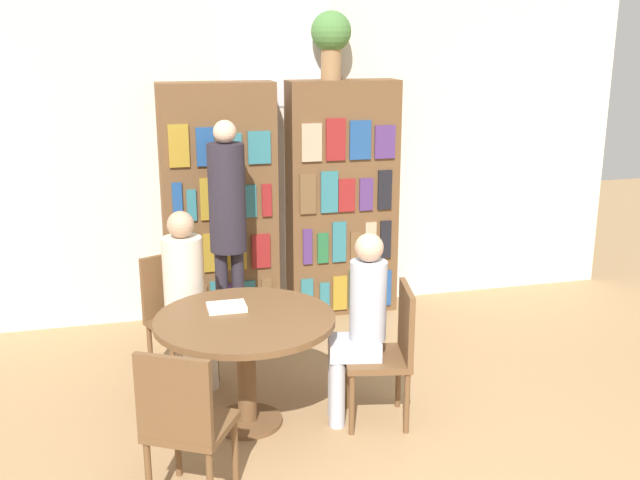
% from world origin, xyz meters
% --- Properties ---
extents(wall_back, '(6.40, 0.07, 3.00)m').
position_xyz_m(wall_back, '(0.00, 3.45, 1.51)').
color(wall_back, beige).
rests_on(wall_back, ground_plane).
extents(bookshelf_left, '(0.94, 0.34, 2.02)m').
position_xyz_m(bookshelf_left, '(-0.53, 3.26, 1.01)').
color(bookshelf_left, brown).
rests_on(bookshelf_left, ground_plane).
extents(bookshelf_right, '(0.94, 0.34, 2.02)m').
position_xyz_m(bookshelf_right, '(0.53, 3.26, 1.01)').
color(bookshelf_right, brown).
rests_on(bookshelf_right, ground_plane).
extents(flower_vase, '(0.33, 0.33, 0.55)m').
position_xyz_m(flower_vase, '(0.43, 3.26, 2.37)').
color(flower_vase, '#997047').
rests_on(flower_vase, bookshelf_right).
extents(reading_table, '(1.11, 1.11, 0.72)m').
position_xyz_m(reading_table, '(-0.62, 1.44, 0.59)').
color(reading_table, brown).
rests_on(reading_table, ground_plane).
extents(chair_near_camera, '(0.55, 0.55, 0.89)m').
position_xyz_m(chair_near_camera, '(-1.06, 0.66, 0.50)').
color(chair_near_camera, brown).
rests_on(chair_near_camera, ground_plane).
extents(chair_left_side, '(0.53, 0.53, 0.89)m').
position_xyz_m(chair_left_side, '(-0.99, 2.25, 0.50)').
color(chair_left_side, brown).
rests_on(chair_left_side, ground_plane).
extents(chair_far_side, '(0.47, 0.47, 0.89)m').
position_xyz_m(chair_far_side, '(0.26, 1.26, 0.50)').
color(chair_far_side, brown).
rests_on(chair_far_side, ground_plane).
extents(seated_reader_left, '(0.38, 0.41, 1.25)m').
position_xyz_m(seated_reader_left, '(-0.91, 2.09, 0.71)').
color(seated_reader_left, beige).
rests_on(seated_reader_left, ground_plane).
extents(seated_reader_right, '(0.37, 0.29, 1.24)m').
position_xyz_m(seated_reader_right, '(0.08, 1.30, 0.69)').
color(seated_reader_right, '#B2B7C6').
rests_on(seated_reader_right, ground_plane).
extents(librarian_standing, '(0.28, 0.55, 1.78)m').
position_xyz_m(librarian_standing, '(-0.53, 2.76, 1.08)').
color(librarian_standing, '#28232D').
rests_on(librarian_standing, ground_plane).
extents(open_book_on_table, '(0.24, 0.18, 0.03)m').
position_xyz_m(open_book_on_table, '(-0.71, 1.60, 0.74)').
color(open_book_on_table, silver).
rests_on(open_book_on_table, reading_table).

